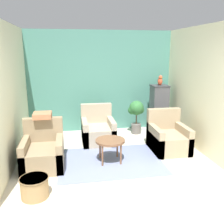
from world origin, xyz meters
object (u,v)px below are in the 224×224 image
armchair_middle (98,131)px  potted_plant (136,112)px  wicker_basket (35,187)px  parrot (160,81)px  coffee_table (110,142)px  birdcage (159,109)px  armchair_left (43,153)px  armchair_right (168,138)px

armchair_middle → potted_plant: potted_plant is taller
armchair_middle → wicker_basket: armchair_middle is taller
parrot → wicker_basket: parrot is taller
coffee_table → wicker_basket: 1.67m
birdcage → parrot: (0.00, 0.00, 0.75)m
armchair_left → wicker_basket: bearing=-92.2°
armchair_left → armchair_middle: 1.61m
parrot → wicker_basket: 4.07m
wicker_basket → armchair_middle: bearing=60.8°
birdcage → armchair_middle: bearing=-164.3°
parrot → potted_plant: parrot is taller
armchair_left → birdcage: (2.84, 1.59, 0.35)m
coffee_table → armchair_left: 1.27m
parrot → potted_plant: 1.01m
armchair_middle → wicker_basket: (-1.20, -2.15, -0.10)m
armchair_left → armchair_right: same height
parrot → armchair_middle: bearing=-164.3°
armchair_middle → birdcage: (1.68, 0.47, 0.35)m
armchair_left → armchair_right: bearing=7.5°
armchair_left → potted_plant: 2.74m
armchair_right → parrot: parrot is taller
wicker_basket → parrot: bearing=42.3°
birdcage → parrot: size_ratio=4.85×
armchair_left → wicker_basket: size_ratio=2.02×
coffee_table → potted_plant: size_ratio=0.66×
coffee_table → birdcage: 2.26m
armchair_left → parrot: bearing=29.3°
armchair_left → armchair_right: size_ratio=1.00×
coffee_table → wicker_basket: size_ratio=1.33×
birdcage → potted_plant: (-0.62, -0.02, -0.05)m
armchair_middle → potted_plant: (1.06, 0.45, 0.30)m
birdcage → potted_plant: size_ratio=1.44×
coffee_table → armchair_right: size_ratio=0.66×
coffee_table → armchair_left: size_ratio=0.66×
armchair_right → armchair_middle: (-1.44, 0.78, 0.00)m
potted_plant → birdcage: bearing=1.7°
birdcage → parrot: parrot is taller
coffee_table → armchair_middle: (-0.10, 1.14, -0.13)m
armchair_left → parrot: parrot is taller
coffee_table → potted_plant: (0.96, 1.59, 0.16)m
coffee_table → potted_plant: 1.86m
wicker_basket → potted_plant: bearing=49.0°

